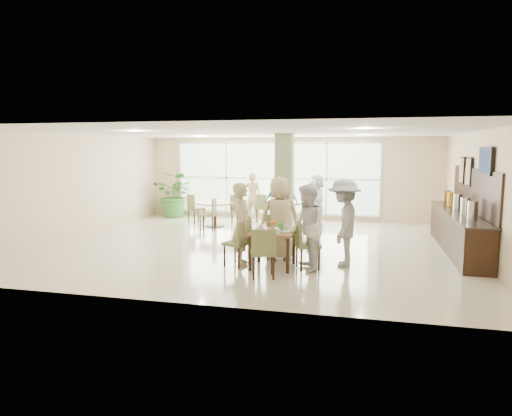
% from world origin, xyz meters
% --- Properties ---
extents(ground, '(10.00, 10.00, 0.00)m').
position_xyz_m(ground, '(0.00, 0.00, 0.00)').
color(ground, beige).
rests_on(ground, ground).
extents(room_shell, '(10.00, 10.00, 10.00)m').
position_xyz_m(room_shell, '(0.00, 0.00, 1.70)').
color(room_shell, white).
rests_on(room_shell, ground).
extents(window_bank, '(7.00, 0.04, 7.00)m').
position_xyz_m(window_bank, '(-0.50, 4.46, 1.40)').
color(window_bank, silver).
rests_on(window_bank, ground).
extents(column, '(0.45, 0.45, 2.80)m').
position_xyz_m(column, '(0.40, 1.20, 1.40)').
color(column, '#676B4A').
rests_on(column, ground).
extents(main_table, '(0.90, 0.90, 0.75)m').
position_xyz_m(main_table, '(0.75, -2.01, 0.65)').
color(main_table, brown).
rests_on(main_table, ground).
extents(round_table_left, '(1.20, 1.20, 0.75)m').
position_xyz_m(round_table_left, '(-2.02, 2.49, 0.59)').
color(round_table_left, brown).
rests_on(round_table_left, ground).
extents(round_table_right, '(1.20, 1.20, 0.75)m').
position_xyz_m(round_table_right, '(0.12, 3.18, 0.59)').
color(round_table_right, brown).
rests_on(round_table_right, ground).
extents(chairs_main_table, '(2.03, 2.01, 0.95)m').
position_xyz_m(chairs_main_table, '(0.71, -2.03, 0.47)').
color(chairs_main_table, olive).
rests_on(chairs_main_table, ground).
extents(chairs_table_left, '(2.11, 1.79, 0.95)m').
position_xyz_m(chairs_table_left, '(-2.04, 2.51, 0.47)').
color(chairs_table_left, olive).
rests_on(chairs_table_left, ground).
extents(chairs_table_right, '(2.14, 1.81, 0.95)m').
position_xyz_m(chairs_table_right, '(0.12, 3.15, 0.47)').
color(chairs_table_right, olive).
rests_on(chairs_table_right, ground).
extents(tabletop_clutter, '(0.70, 0.81, 0.21)m').
position_xyz_m(tabletop_clutter, '(0.76, -2.03, 0.81)').
color(tabletop_clutter, white).
rests_on(tabletop_clutter, main_table).
extents(buffet_counter, '(0.64, 4.70, 1.95)m').
position_xyz_m(buffet_counter, '(4.70, 0.51, 0.55)').
color(buffet_counter, black).
rests_on(buffet_counter, ground).
extents(wall_tv, '(0.06, 1.00, 0.58)m').
position_xyz_m(wall_tv, '(4.94, -0.60, 2.15)').
color(wall_tv, black).
rests_on(wall_tv, ground).
extents(framed_art_a, '(0.05, 0.55, 0.70)m').
position_xyz_m(framed_art_a, '(4.95, 1.00, 1.85)').
color(framed_art_a, black).
rests_on(framed_art_a, ground).
extents(framed_art_b, '(0.05, 0.55, 0.70)m').
position_xyz_m(framed_art_b, '(4.95, 1.80, 1.85)').
color(framed_art_b, black).
rests_on(framed_art_b, ground).
extents(potted_plant, '(1.55, 1.55, 1.60)m').
position_xyz_m(potted_plant, '(-4.02, 4.05, 0.80)').
color(potted_plant, '#37712D').
rests_on(potted_plant, ground).
extents(teen_left, '(0.59, 0.72, 1.71)m').
position_xyz_m(teen_left, '(0.08, -1.94, 0.86)').
color(teen_left, tan).
rests_on(teen_left, ground).
extents(teen_far, '(1.01, 0.80, 1.81)m').
position_xyz_m(teen_far, '(0.76, -1.32, 0.91)').
color(teen_far, tan).
rests_on(teen_far, ground).
extents(teen_right, '(0.88, 1.00, 1.72)m').
position_xyz_m(teen_right, '(1.44, -2.09, 0.86)').
color(teen_right, white).
rests_on(teen_right, ground).
extents(teen_standing, '(0.71, 1.19, 1.81)m').
position_xyz_m(teen_standing, '(2.13, -1.53, 0.90)').
color(teen_standing, gray).
rests_on(teen_standing, ground).
extents(adult_a, '(0.99, 0.56, 1.68)m').
position_xyz_m(adult_a, '(0.12, 2.25, 0.84)').
color(adult_a, '#4487CE').
rests_on(adult_a, ground).
extents(adult_b, '(1.16, 1.64, 1.62)m').
position_xyz_m(adult_b, '(1.07, 3.17, 0.81)').
color(adult_b, white).
rests_on(adult_b, ground).
extents(adult_standing, '(0.61, 0.41, 1.63)m').
position_xyz_m(adult_standing, '(-1.12, 3.76, 0.82)').
color(adult_standing, tan).
rests_on(adult_standing, ground).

